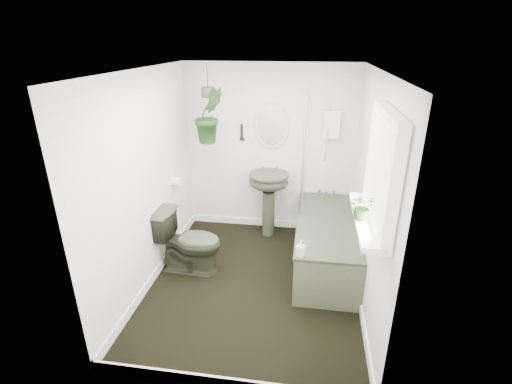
# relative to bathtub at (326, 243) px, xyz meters

# --- Properties ---
(floor) EXTENTS (2.30, 2.80, 0.02)m
(floor) POSITION_rel_bathtub_xyz_m (-0.80, -0.50, -0.30)
(floor) COLOR black
(floor) RESTS_ON ground
(ceiling) EXTENTS (2.30, 2.80, 0.02)m
(ceiling) POSITION_rel_bathtub_xyz_m (-0.80, -0.50, 2.02)
(ceiling) COLOR white
(ceiling) RESTS_ON ground
(wall_back) EXTENTS (2.30, 0.02, 2.30)m
(wall_back) POSITION_rel_bathtub_xyz_m (-0.80, 0.91, 0.86)
(wall_back) COLOR white
(wall_back) RESTS_ON ground
(wall_front) EXTENTS (2.30, 0.02, 2.30)m
(wall_front) POSITION_rel_bathtub_xyz_m (-0.80, -1.91, 0.86)
(wall_front) COLOR white
(wall_front) RESTS_ON ground
(wall_left) EXTENTS (0.02, 2.80, 2.30)m
(wall_left) POSITION_rel_bathtub_xyz_m (-1.96, -0.50, 0.86)
(wall_left) COLOR white
(wall_left) RESTS_ON ground
(wall_right) EXTENTS (0.02, 2.80, 2.30)m
(wall_right) POSITION_rel_bathtub_xyz_m (0.36, -0.50, 0.86)
(wall_right) COLOR white
(wall_right) RESTS_ON ground
(skirting) EXTENTS (2.30, 2.80, 0.10)m
(skirting) POSITION_rel_bathtub_xyz_m (-0.80, -0.50, -0.24)
(skirting) COLOR white
(skirting) RESTS_ON floor
(bathtub) EXTENTS (0.72, 1.72, 0.58)m
(bathtub) POSITION_rel_bathtub_xyz_m (0.00, 0.00, 0.00)
(bathtub) COLOR #2E3324
(bathtub) RESTS_ON floor
(bath_screen) EXTENTS (0.04, 0.72, 1.40)m
(bath_screen) POSITION_rel_bathtub_xyz_m (-0.33, 0.49, 0.99)
(bath_screen) COLOR silver
(bath_screen) RESTS_ON bathtub
(shower_box) EXTENTS (0.20, 0.10, 0.35)m
(shower_box) POSITION_rel_bathtub_xyz_m (0.00, 0.84, 1.26)
(shower_box) COLOR white
(shower_box) RESTS_ON wall_back
(oval_mirror) EXTENTS (0.46, 0.03, 0.62)m
(oval_mirror) POSITION_rel_bathtub_xyz_m (-0.78, 0.87, 1.21)
(oval_mirror) COLOR beige
(oval_mirror) RESTS_ON wall_back
(wall_sconce) EXTENTS (0.04, 0.04, 0.22)m
(wall_sconce) POSITION_rel_bathtub_xyz_m (-1.18, 0.86, 1.11)
(wall_sconce) COLOR black
(wall_sconce) RESTS_ON wall_back
(toilet_roll_holder) EXTENTS (0.11, 0.11, 0.11)m
(toilet_roll_holder) POSITION_rel_bathtub_xyz_m (-1.90, 0.20, 0.61)
(toilet_roll_holder) COLOR white
(toilet_roll_holder) RESTS_ON wall_left
(window_recess) EXTENTS (0.08, 1.00, 0.90)m
(window_recess) POSITION_rel_bathtub_xyz_m (0.29, -1.20, 1.36)
(window_recess) COLOR white
(window_recess) RESTS_ON wall_right
(window_sill) EXTENTS (0.18, 1.00, 0.04)m
(window_sill) POSITION_rel_bathtub_xyz_m (0.22, -1.20, 0.94)
(window_sill) COLOR white
(window_sill) RESTS_ON wall_right
(window_blinds) EXTENTS (0.01, 0.86, 0.76)m
(window_blinds) POSITION_rel_bathtub_xyz_m (0.24, -1.20, 1.36)
(window_blinds) COLOR white
(window_blinds) RESTS_ON wall_right
(toilet) EXTENTS (0.77, 0.47, 0.76)m
(toilet) POSITION_rel_bathtub_xyz_m (-1.59, -0.35, 0.09)
(toilet) COLOR #2E3324
(toilet) RESTS_ON floor
(pedestal_sink) EXTENTS (0.56, 0.48, 0.91)m
(pedestal_sink) POSITION_rel_bathtub_xyz_m (-0.78, 0.65, 0.16)
(pedestal_sink) COLOR #2E3324
(pedestal_sink) RESTS_ON floor
(sill_plant) EXTENTS (0.23, 0.21, 0.21)m
(sill_plant) POSITION_rel_bathtub_xyz_m (0.17, -1.24, 1.07)
(sill_plant) COLOR black
(sill_plant) RESTS_ON window_sill
(hanging_plant) EXTENTS (0.48, 0.46, 0.68)m
(hanging_plant) POSITION_rel_bathtub_xyz_m (-1.50, 0.45, 1.40)
(hanging_plant) COLOR black
(hanging_plant) RESTS_ON ceiling
(soap_bottle) EXTENTS (0.10, 0.10, 0.17)m
(soap_bottle) POSITION_rel_bathtub_xyz_m (-0.29, -0.79, 0.38)
(soap_bottle) COLOR black
(soap_bottle) RESTS_ON bathtub
(hanging_pot) EXTENTS (0.16, 0.16, 0.12)m
(hanging_pot) POSITION_rel_bathtub_xyz_m (-1.50, 0.45, 1.68)
(hanging_pot) COLOR #3F3026
(hanging_pot) RESTS_ON ceiling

